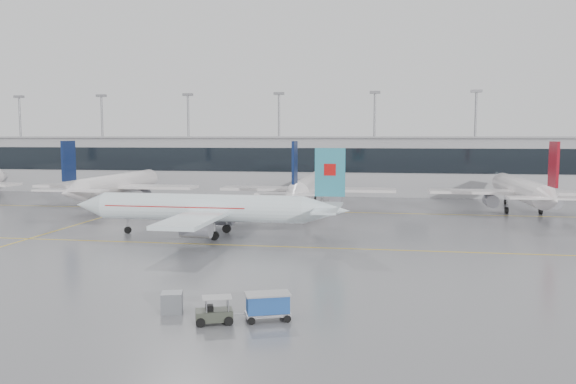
% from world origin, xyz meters
% --- Properties ---
extents(ground, '(320.00, 320.00, 0.00)m').
position_xyz_m(ground, '(0.00, 0.00, 0.00)').
color(ground, slate).
rests_on(ground, ground).
extents(taxi_line_main, '(120.00, 0.25, 0.01)m').
position_xyz_m(taxi_line_main, '(0.00, 0.00, 0.01)').
color(taxi_line_main, gold).
rests_on(taxi_line_main, ground).
extents(taxi_line_north, '(120.00, 0.25, 0.01)m').
position_xyz_m(taxi_line_north, '(0.00, 30.00, 0.01)').
color(taxi_line_north, gold).
rests_on(taxi_line_north, ground).
extents(taxi_line_cross, '(0.25, 60.00, 0.01)m').
position_xyz_m(taxi_line_cross, '(-30.00, 15.00, 0.01)').
color(taxi_line_cross, gold).
rests_on(taxi_line_cross, ground).
extents(terminal, '(180.00, 15.00, 12.00)m').
position_xyz_m(terminal, '(0.00, 62.00, 6.00)').
color(terminal, '#99999D').
rests_on(terminal, ground).
extents(terminal_glass, '(180.00, 0.20, 5.00)m').
position_xyz_m(terminal_glass, '(0.00, 54.45, 7.50)').
color(terminal_glass, black).
rests_on(terminal_glass, ground).
extents(terminal_roof, '(182.00, 16.00, 0.40)m').
position_xyz_m(terminal_roof, '(0.00, 62.00, 12.20)').
color(terminal_roof, gray).
rests_on(terminal_roof, ground).
extents(light_masts, '(156.40, 1.00, 22.60)m').
position_xyz_m(light_masts, '(0.00, 68.00, 13.34)').
color(light_masts, gray).
rests_on(light_masts, ground).
extents(air_canada_jet, '(35.35, 27.92, 11.01)m').
position_xyz_m(air_canada_jet, '(-8.58, 5.22, 3.48)').
color(air_canada_jet, white).
rests_on(air_canada_jet, ground).
extents(parked_jet_b, '(29.64, 36.96, 11.72)m').
position_xyz_m(parked_jet_b, '(-35.00, 33.69, 3.71)').
color(parked_jet_b, silver).
rests_on(parked_jet_b, ground).
extents(parked_jet_c, '(29.64, 36.96, 11.72)m').
position_xyz_m(parked_jet_c, '(-0.00, 33.69, 3.71)').
color(parked_jet_c, silver).
rests_on(parked_jet_c, ground).
extents(parked_jet_d, '(29.64, 36.96, 11.72)m').
position_xyz_m(parked_jet_d, '(35.00, 33.69, 3.71)').
color(parked_jet_d, silver).
rests_on(parked_jet_d, ground).
extents(baggage_tug, '(3.71, 2.25, 1.78)m').
position_xyz_m(baggage_tug, '(1.12, -26.42, 0.63)').
color(baggage_tug, '#34392F').
rests_on(baggage_tug, ground).
extents(baggage_cart, '(3.37, 2.56, 1.85)m').
position_xyz_m(baggage_cart, '(4.52, -25.21, 1.08)').
color(baggage_cart, gray).
rests_on(baggage_cart, ground).
extents(gse_unit, '(1.75, 1.68, 1.45)m').
position_xyz_m(gse_unit, '(-2.46, -24.69, 0.72)').
color(gse_unit, slate).
rests_on(gse_unit, ground).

